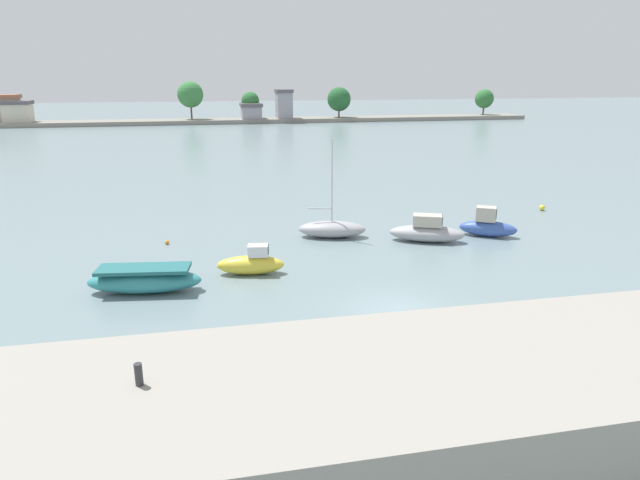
{
  "coord_description": "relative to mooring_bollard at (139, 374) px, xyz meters",
  "views": [
    {
      "loc": [
        -7.79,
        -20.95,
        9.98
      ],
      "look_at": [
        -1.76,
        8.21,
        0.91
      ],
      "focal_mm": 30.6,
      "sensor_mm": 36.0,
      "label": 1
    }
  ],
  "objects": [
    {
      "name": "ground_plane",
      "position": [
        9.82,
        8.12,
        -2.73
      ],
      "size": [
        400.0,
        400.0,
        0.0
      ],
      "primitive_type": "plane",
      "color": "slate"
    },
    {
      "name": "seawall_embankment",
      "position": [
        9.82,
        -0.47,
        -1.52
      ],
      "size": [
        95.07,
        6.8,
        2.43
      ],
      "primitive_type": "cube",
      "color": "gray",
      "rests_on": "ground"
    },
    {
      "name": "mooring_bollard",
      "position": [
        0.0,
        0.0,
        0.0
      ],
      "size": [
        0.2,
        0.2,
        0.6
      ],
      "primitive_type": "cylinder",
      "color": "#2D2D33",
      "rests_on": "seawall_embankment"
    },
    {
      "name": "moored_boat_0",
      "position": [
        -1.25,
        12.62,
        -2.13
      ],
      "size": [
        5.54,
        2.42,
        1.25
      ],
      "rotation": [
        0.0,
        0.0,
        -0.13
      ],
      "color": "teal",
      "rests_on": "ground"
    },
    {
      "name": "moored_boat_1",
      "position": [
        3.94,
        14.05,
        -2.16
      ],
      "size": [
        3.61,
        1.63,
        1.56
      ],
      "rotation": [
        0.0,
        0.0,
        -0.14
      ],
      "color": "yellow",
      "rests_on": "ground"
    },
    {
      "name": "moored_boat_2",
      "position": [
        9.55,
        19.76,
        -2.19
      ],
      "size": [
        4.56,
        2.65,
        6.24
      ],
      "rotation": [
        0.0,
        0.0,
        -0.24
      ],
      "color": "#9E9EA3",
      "rests_on": "ground"
    },
    {
      "name": "moored_boat_3",
      "position": [
        15.12,
        17.66,
        -2.11
      ],
      "size": [
        4.88,
        3.2,
        1.7
      ],
      "rotation": [
        0.0,
        0.0,
        -0.38
      ],
      "color": "#9E9EA3",
      "rests_on": "ground"
    },
    {
      "name": "moored_boat_4",
      "position": [
        19.38,
        17.96,
        -2.06
      ],
      "size": [
        3.72,
        2.82,
        1.91
      ],
      "rotation": [
        0.0,
        0.0,
        -0.51
      ],
      "color": "#3856A8",
      "rests_on": "ground"
    },
    {
      "name": "mooring_buoy_0",
      "position": [
        -0.71,
        20.28,
        -2.6
      ],
      "size": [
        0.26,
        0.26,
        0.26
      ],
      "primitive_type": "sphere",
      "color": "orange",
      "rests_on": "ground"
    },
    {
      "name": "mooring_buoy_1",
      "position": [
        26.89,
        23.44,
        -2.51
      ],
      "size": [
        0.43,
        0.43,
        0.43
      ],
      "primitive_type": "sphere",
      "color": "yellow",
      "rests_on": "ground"
    },
    {
      "name": "distant_shoreline",
      "position": [
        8.69,
        107.91,
        -0.43
      ],
      "size": [
        129.76,
        7.58,
        8.64
      ],
      "color": "gray",
      "rests_on": "ground"
    }
  ]
}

